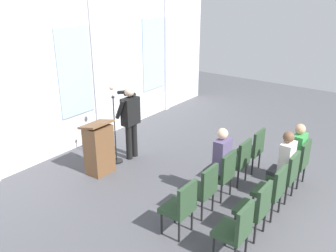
{
  "coord_description": "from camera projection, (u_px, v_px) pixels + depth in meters",
  "views": [
    {
      "loc": [
        -5.26,
        0.09,
        3.73
      ],
      "look_at": [
        0.08,
        4.09,
        1.11
      ],
      "focal_mm": 38.52,
      "sensor_mm": 36.0,
      "label": 1
    }
  ],
  "objects": [
    {
      "name": "chair_r1_c1",
      "position": [
        256.0,
        207.0,
        5.56
      ],
      "size": [
        0.46,
        0.44,
        0.94
      ],
      "color": "black",
      "rests_on": "ground"
    },
    {
      "name": "mic_stand",
      "position": [
        116.0,
        148.0,
        8.03
      ],
      "size": [
        0.28,
        0.28,
        1.55
      ],
      "color": "black",
      "rests_on": "ground"
    },
    {
      "name": "rear_partition",
      "position": [
        73.0,
        58.0,
        8.23
      ],
      "size": [
        10.81,
        0.14,
        4.38
      ],
      "color": "silver",
      "rests_on": "ground"
    },
    {
      "name": "lectern",
      "position": [
        99.0,
        148.0,
        7.5
      ],
      "size": [
        0.6,
        0.48,
        1.16
      ],
      "color": "brown",
      "rests_on": "ground"
    },
    {
      "name": "audience_r1_c4",
      "position": [
        295.0,
        151.0,
        7.03
      ],
      "size": [
        0.36,
        0.39,
        1.28
      ],
      "color": "#2D2D33",
      "rests_on": "ground"
    },
    {
      "name": "audience_r0_c2",
      "position": [
        219.0,
        160.0,
        6.55
      ],
      "size": [
        0.36,
        0.39,
        1.39
      ],
      "color": "#2D2D33",
      "rests_on": "ground"
    },
    {
      "name": "chair_r1_c3",
      "position": [
        286.0,
        173.0,
        6.55
      ],
      "size": [
        0.46,
        0.44,
        0.94
      ],
      "color": "black",
      "rests_on": "ground"
    },
    {
      "name": "chair_r1_c0",
      "position": [
        237.0,
        228.0,
        5.07
      ],
      "size": [
        0.46,
        0.44,
        0.94
      ],
      "color": "black",
      "rests_on": "ground"
    },
    {
      "name": "chair_r1_c2",
      "position": [
        273.0,
        189.0,
        6.06
      ],
      "size": [
        0.46,
        0.44,
        0.94
      ],
      "color": "black",
      "rests_on": "ground"
    },
    {
      "name": "chair_r0_c4",
      "position": [
        253.0,
        148.0,
        7.58
      ],
      "size": [
        0.46,
        0.44,
        0.94
      ],
      "color": "black",
      "rests_on": "ground"
    },
    {
      "name": "speaker",
      "position": [
        130.0,
        118.0,
        8.02
      ],
      "size": [
        0.5,
        0.69,
        1.68
      ],
      "color": "black",
      "rests_on": "ground"
    },
    {
      "name": "chair_r0_c0",
      "position": [
        181.0,
        205.0,
        5.6
      ],
      "size": [
        0.46,
        0.44,
        0.94
      ],
      "color": "black",
      "rests_on": "ground"
    },
    {
      "name": "chair_r0_c2",
      "position": [
        223.0,
        172.0,
        6.59
      ],
      "size": [
        0.46,
        0.44,
        0.94
      ],
      "color": "black",
      "rests_on": "ground"
    },
    {
      "name": "chair_r1_c4",
      "position": [
        298.0,
        160.0,
        7.05
      ],
      "size": [
        0.46,
        0.44,
        0.94
      ],
      "color": "black",
      "rests_on": "ground"
    },
    {
      "name": "chair_r0_c3",
      "position": [
        239.0,
        159.0,
        7.08
      ],
      "size": [
        0.46,
        0.44,
        0.94
      ],
      "color": "black",
      "rests_on": "ground"
    },
    {
      "name": "chair_r0_c1",
      "position": [
        204.0,
        187.0,
        6.09
      ],
      "size": [
        0.46,
        0.44,
        0.94
      ],
      "color": "black",
      "rests_on": "ground"
    },
    {
      "name": "audience_r1_c3",
      "position": [
        283.0,
        162.0,
        6.52
      ],
      "size": [
        0.36,
        0.39,
        1.34
      ],
      "color": "#2D2D33",
      "rests_on": "ground"
    }
  ]
}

